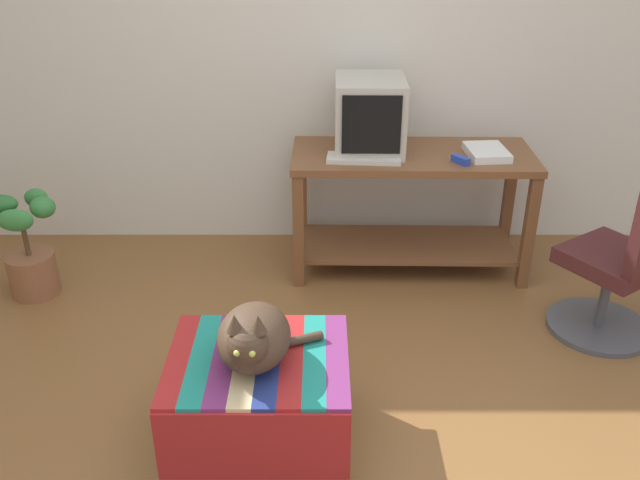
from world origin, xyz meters
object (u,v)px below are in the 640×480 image
at_px(keyboard, 361,158).
at_px(stapler, 457,160).
at_px(desk, 407,191).
at_px(potted_plant, 26,255).
at_px(tv_monitor, 366,116).
at_px(office_chair, 619,268).
at_px(ottoman_with_blanket, 257,399).
at_px(cat, 251,338).
at_px(book, 483,152).

height_order(keyboard, stapler, stapler).
relative_size(desk, potted_plant, 2.28).
xyz_separation_m(tv_monitor, office_chair, (1.20, -0.79, -0.53)).
xyz_separation_m(keyboard, potted_plant, (-1.83, -0.20, -0.49)).
relative_size(keyboard, stapler, 3.64).
distance_m(keyboard, potted_plant, 1.91).
distance_m(ottoman_with_blanket, stapler, 1.73).
bearing_deg(tv_monitor, stapler, -23.95).
distance_m(ottoman_with_blanket, office_chair, 1.88).
bearing_deg(cat, book, 54.86).
height_order(office_chair, stapler, office_chair).
xyz_separation_m(book, ottoman_with_blanket, (-1.16, -1.43, -0.53)).
height_order(ottoman_with_blanket, office_chair, office_chair).
bearing_deg(office_chair, stapler, -72.42).
height_order(desk, ottoman_with_blanket, desk).
bearing_deg(potted_plant, tv_monitor, 11.49).
xyz_separation_m(book, office_chair, (0.55, -0.68, -0.35)).
height_order(cat, office_chair, office_chair).
relative_size(tv_monitor, keyboard, 1.11).
distance_m(desk, tv_monitor, 0.50).
distance_m(tv_monitor, book, 0.68).
distance_m(book, office_chair, 0.95).
relative_size(book, cat, 0.66).
relative_size(office_chair, stapler, 8.09).
bearing_deg(tv_monitor, desk, -12.00).
relative_size(keyboard, ottoman_with_blanket, 0.56).
height_order(potted_plant, stapler, stapler).
distance_m(tv_monitor, office_chair, 1.53).
bearing_deg(stapler, tv_monitor, 119.22).
bearing_deg(desk, ottoman_with_blanket, -116.44).
bearing_deg(office_chair, keyboard, -60.41).
height_order(book, office_chair, office_chair).
xyz_separation_m(desk, cat, (-0.77, -1.51, 0.04)).
xyz_separation_m(ottoman_with_blanket, office_chair, (1.72, 0.74, 0.18)).
bearing_deg(potted_plant, stapler, 3.82).
bearing_deg(office_chair, ottoman_with_blanket, -10.72).
xyz_separation_m(tv_monitor, stapler, (0.48, -0.22, -0.18)).
bearing_deg(book, office_chair, -55.50).
distance_m(cat, stapler, 1.69).
bearing_deg(book, ottoman_with_blanket, -133.61).
bearing_deg(tv_monitor, office_chair, -32.44).
bearing_deg(stapler, cat, -162.63).
distance_m(desk, office_chair, 1.20).
height_order(desk, cat, desk).
xyz_separation_m(ottoman_with_blanket, potted_plant, (-1.35, 1.15, 0.04)).
xyz_separation_m(tv_monitor, potted_plant, (-1.87, -0.38, -0.67)).
xyz_separation_m(desk, office_chair, (0.95, -0.73, -0.10)).
relative_size(keyboard, office_chair, 0.45).
height_order(desk, book, book).
xyz_separation_m(ottoman_with_blanket, stapler, (1.00, 1.31, 0.53)).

